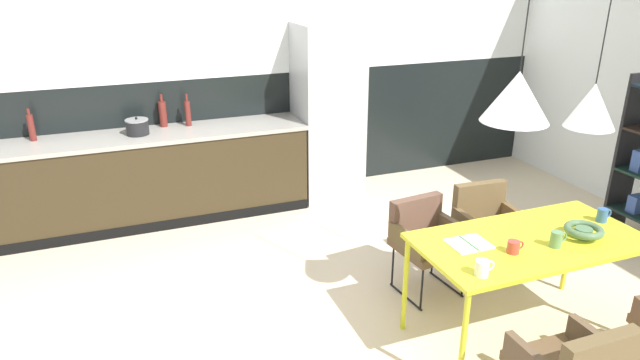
# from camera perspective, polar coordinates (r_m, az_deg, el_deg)

# --- Properties ---
(ground_plane) EXTENTS (8.93, 8.93, 0.00)m
(ground_plane) POSITION_cam_1_polar(r_m,az_deg,el_deg) (4.12, 7.44, -15.53)
(ground_plane) COLOR beige
(back_wall_splashback_dark) EXTENTS (6.87, 0.12, 1.33)m
(back_wall_splashback_dark) POSITION_cam_1_polar(r_m,az_deg,el_deg) (6.30, -4.93, 4.80)
(back_wall_splashback_dark) COLOR black
(back_wall_splashback_dark) RESTS_ON ground
(back_wall_panel_upper) EXTENTS (6.87, 0.12, 1.33)m
(back_wall_panel_upper) POSITION_cam_1_polar(r_m,az_deg,el_deg) (6.05, -5.35, 16.97)
(back_wall_panel_upper) COLOR white
(back_wall_panel_upper) RESTS_ON back_wall_splashback_dark
(kitchen_counter) EXTENTS (3.49, 0.63, 0.90)m
(kitchen_counter) POSITION_cam_1_polar(r_m,az_deg,el_deg) (5.81, -18.67, -0.00)
(kitchen_counter) COLOR #332817
(kitchen_counter) RESTS_ON ground
(refrigerator_column) EXTENTS (0.66, 0.60, 1.87)m
(refrigerator_column) POSITION_cam_1_polar(r_m,az_deg,el_deg) (6.06, 0.79, 6.84)
(refrigerator_column) COLOR #ADAFB2
(refrigerator_column) RESTS_ON ground
(dining_table) EXTENTS (1.52, 0.77, 0.75)m
(dining_table) POSITION_cam_1_polar(r_m,az_deg,el_deg) (3.99, 20.51, -6.26)
(dining_table) COLOR gold
(dining_table) RESTS_ON ground
(armchair_near_window) EXTENTS (0.51, 0.50, 0.76)m
(armchair_near_window) POSITION_cam_1_polar(r_m,az_deg,el_deg) (4.81, 16.47, -3.77)
(armchair_near_window) COLOR brown
(armchair_near_window) RESTS_ON ground
(armchair_by_stool) EXTENTS (0.53, 0.52, 0.74)m
(armchair_by_stool) POSITION_cam_1_polar(r_m,az_deg,el_deg) (4.46, 10.55, -5.32)
(armchair_by_stool) COLOR brown
(armchair_by_stool) RESTS_ON ground
(fruit_bowl) EXTENTS (0.25, 0.25, 0.08)m
(fruit_bowl) POSITION_cam_1_polar(r_m,az_deg,el_deg) (4.10, 25.15, -4.65)
(fruit_bowl) COLOR #4C704C
(fruit_bowl) RESTS_ON dining_table
(open_book) EXTENTS (0.26, 0.22, 0.02)m
(open_book) POSITION_cam_1_polar(r_m,az_deg,el_deg) (3.77, 14.83, -6.28)
(open_book) COLOR white
(open_book) RESTS_ON dining_table
(mug_short_terracotta) EXTENTS (0.12, 0.07, 0.11)m
(mug_short_terracotta) POSITION_cam_1_polar(r_m,az_deg,el_deg) (3.90, 22.84, -5.54)
(mug_short_terracotta) COLOR #5B8456
(mug_short_terracotta) RESTS_ON dining_table
(mug_wide_latte) EXTENTS (0.13, 0.08, 0.10)m
(mug_wide_latte) POSITION_cam_1_polar(r_m,az_deg,el_deg) (3.43, 16.14, -8.55)
(mug_wide_latte) COLOR white
(mug_wide_latte) RESTS_ON dining_table
(mug_glass_clear) EXTENTS (0.12, 0.08, 0.08)m
(mug_glass_clear) POSITION_cam_1_polar(r_m,az_deg,el_deg) (3.74, 19.04, -6.42)
(mug_glass_clear) COLOR #B23D33
(mug_glass_clear) RESTS_ON dining_table
(mug_white_ceramic) EXTENTS (0.12, 0.07, 0.10)m
(mug_white_ceramic) POSITION_cam_1_polar(r_m,az_deg,el_deg) (4.40, 26.72, -3.19)
(mug_white_ceramic) COLOR #335B93
(mug_white_ceramic) RESTS_ON dining_table
(cooking_pot) EXTENTS (0.22, 0.22, 0.17)m
(cooking_pot) POSITION_cam_1_polar(r_m,az_deg,el_deg) (5.66, -18.02, 5.14)
(cooking_pot) COLOR black
(cooking_pot) RESTS_ON kitchen_counter
(bottle_vinegar_dark) EXTENTS (0.06, 0.06, 0.30)m
(bottle_vinegar_dark) POSITION_cam_1_polar(r_m,az_deg,el_deg) (5.82, -27.20, 4.78)
(bottle_vinegar_dark) COLOR maroon
(bottle_vinegar_dark) RESTS_ON kitchen_counter
(bottle_spice_small) EXTENTS (0.08, 0.08, 0.32)m
(bottle_spice_small) POSITION_cam_1_polar(r_m,az_deg,el_deg) (5.85, -15.64, 6.50)
(bottle_spice_small) COLOR maroon
(bottle_spice_small) RESTS_ON kitchen_counter
(bottle_oil_tall) EXTENTS (0.06, 0.06, 0.32)m
(bottle_oil_tall) POSITION_cam_1_polar(r_m,az_deg,el_deg) (5.81, -13.25, 6.64)
(bottle_oil_tall) COLOR maroon
(bottle_oil_tall) RESTS_ON kitchen_counter
(pendant_lamp_over_table_near) EXTENTS (0.39, 0.39, 1.03)m
(pendant_lamp_over_table_near) POSITION_cam_1_polar(r_m,az_deg,el_deg) (3.42, 19.31, 7.96)
(pendant_lamp_over_table_near) COLOR black
(pendant_lamp_over_table_far) EXTENTS (0.30, 0.30, 1.13)m
(pendant_lamp_over_table_far) POSITION_cam_1_polar(r_m,az_deg,el_deg) (3.88, 25.84, 6.79)
(pendant_lamp_over_table_far) COLOR black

